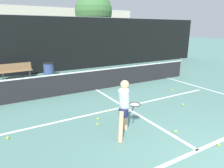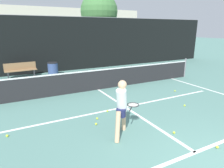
# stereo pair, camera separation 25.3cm
# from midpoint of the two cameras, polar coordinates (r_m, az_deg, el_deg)

# --- Properties ---
(court_baseline_near) EXTENTS (11.00, 0.10, 0.01)m
(court_baseline_near) POSITION_cam_midpoint_polar(r_m,az_deg,el_deg) (5.23, 24.02, -17.43)
(court_baseline_near) COLOR white
(court_baseline_near) RESTS_ON ground
(court_service_line) EXTENTS (8.25, 0.10, 0.01)m
(court_service_line) POSITION_cam_midpoint_polar(r_m,az_deg,el_deg) (7.27, 4.76, -6.54)
(court_service_line) COLOR white
(court_service_line) RESTS_ON ground
(court_center_mark) EXTENTS (0.10, 5.49, 0.01)m
(court_center_mark) POSITION_cam_midpoint_polar(r_m,az_deg,el_deg) (7.00, 6.28, -7.47)
(court_center_mark) COLOR white
(court_center_mark) RESTS_ON ground
(court_sideline_right) EXTENTS (0.10, 6.49, 0.01)m
(court_sideline_right) POSITION_cam_midpoint_polar(r_m,az_deg,el_deg) (10.11, 28.07, -1.97)
(court_sideline_right) COLOR white
(court_sideline_right) RESTS_ON ground
(net) EXTENTS (11.09, 0.09, 1.07)m
(net) POSITION_cam_midpoint_polar(r_m,az_deg,el_deg) (9.13, -3.23, 1.47)
(net) COLOR slate
(net) RESTS_ON ground
(fence_back) EXTENTS (24.00, 0.06, 3.48)m
(fence_back) POSITION_cam_midpoint_polar(r_m,az_deg,el_deg) (13.55, -12.19, 11.04)
(fence_back) COLOR black
(fence_back) RESTS_ON ground
(player_practicing) EXTENTS (1.09, 0.79, 1.49)m
(player_practicing) POSITION_cam_midpoint_polar(r_m,az_deg,el_deg) (5.17, 4.25, -6.14)
(player_practicing) COLOR #DBAD84
(player_practicing) RESTS_ON ground
(tennis_ball_scattered_0) EXTENTS (0.07, 0.07, 0.07)m
(tennis_ball_scattered_0) POSITION_cam_midpoint_polar(r_m,az_deg,el_deg) (5.59, 29.06, -15.49)
(tennis_ball_scattered_0) COLOR #D1E033
(tennis_ball_scattered_0) RESTS_ON ground
(tennis_ball_scattered_1) EXTENTS (0.07, 0.07, 0.07)m
(tennis_ball_scattered_1) POSITION_cam_midpoint_polar(r_m,az_deg,el_deg) (5.98, -3.35, -11.33)
(tennis_ball_scattered_1) COLOR #D1E033
(tennis_ball_scattered_1) RESTS_ON ground
(tennis_ball_scattered_4) EXTENTS (0.07, 0.07, 0.07)m
(tennis_ball_scattered_4) POSITION_cam_midpoint_polar(r_m,az_deg,el_deg) (6.31, -3.13, -9.80)
(tennis_ball_scattered_4) COLOR #D1E033
(tennis_ball_scattered_4) RESTS_ON ground
(tennis_ball_scattered_5) EXTENTS (0.07, 0.07, 0.07)m
(tennis_ball_scattered_5) POSITION_cam_midpoint_polar(r_m,az_deg,el_deg) (7.80, 20.90, -5.76)
(tennis_ball_scattered_5) COLOR #D1E033
(tennis_ball_scattered_5) RESTS_ON ground
(tennis_ball_scattered_6) EXTENTS (0.07, 0.07, 0.07)m
(tennis_ball_scattered_6) POSITION_cam_midpoint_polar(r_m,az_deg,el_deg) (9.43, 18.28, -1.87)
(tennis_ball_scattered_6) COLOR #D1E033
(tennis_ball_scattered_6) RESTS_ON ground
(tennis_ball_scattered_8) EXTENTS (0.07, 0.07, 0.07)m
(tennis_ball_scattered_8) POSITION_cam_midpoint_polar(r_m,az_deg,el_deg) (6.83, -0.25, -7.73)
(tennis_ball_scattered_8) COLOR #D1E033
(tennis_ball_scattered_8) RESTS_ON ground
(tennis_ball_scattered_10) EXTENTS (0.07, 0.07, 0.07)m
(tennis_ball_scattered_10) POSITION_cam_midpoint_polar(r_m,az_deg,el_deg) (5.99, -26.69, -13.08)
(tennis_ball_scattered_10) COLOR #D1E033
(tennis_ball_scattered_10) RESTS_ON ground
(tennis_ball_scattered_11) EXTENTS (0.07, 0.07, 0.07)m
(tennis_ball_scattered_11) POSITION_cam_midpoint_polar(r_m,az_deg,el_deg) (5.81, 18.54, -13.03)
(tennis_ball_scattered_11) COLOR #D1E033
(tennis_ball_scattered_11) RESTS_ON ground
(courtside_bench) EXTENTS (1.72, 0.50, 0.86)m
(courtside_bench) POSITION_cam_midpoint_polar(r_m,az_deg,el_deg) (12.43, -24.09, 3.76)
(courtside_bench) COLOR olive
(courtside_bench) RESTS_ON ground
(trash_bin) EXTENTS (0.62, 0.62, 0.80)m
(trash_bin) POSITION_cam_midpoint_polar(r_m,az_deg,el_deg) (12.38, -15.96, 4.15)
(trash_bin) COLOR #384C7F
(trash_bin) RESTS_ON ground
(parked_car) EXTENTS (1.75, 4.44, 1.43)m
(parked_car) POSITION_cam_midpoint_polar(r_m,az_deg,el_deg) (16.20, -17.92, 7.32)
(parked_car) COLOR maroon
(parked_car) RESTS_ON ground
(tree_west) EXTENTS (3.38, 3.38, 3.88)m
(tree_west) POSITION_cam_midpoint_polar(r_m,az_deg,el_deg) (22.62, -15.09, 16.76)
(tree_west) COLOR brown
(tree_west) RESTS_ON ground
(tree_mid) EXTENTS (3.33, 3.33, 5.85)m
(tree_mid) POSITION_cam_midpoint_polar(r_m,az_deg,el_deg) (19.10, -3.31, 19.92)
(tree_mid) COLOR brown
(tree_mid) RESTS_ON ground
(building_far) EXTENTS (36.00, 2.40, 5.76)m
(building_far) POSITION_cam_midpoint_polar(r_m,az_deg,el_deg) (32.77, -22.01, 14.80)
(building_far) COLOR beige
(building_far) RESTS_ON ground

